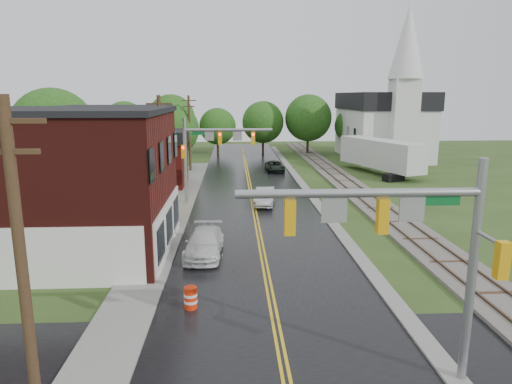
{
  "coord_description": "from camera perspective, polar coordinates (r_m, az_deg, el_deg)",
  "views": [
    {
      "loc": [
        -1.64,
        -10.72,
        8.96
      ],
      "look_at": [
        -0.34,
        15.03,
        3.5
      ],
      "focal_mm": 32.0,
      "sensor_mm": 36.0,
      "label": 1
    }
  ],
  "objects": [
    {
      "name": "sidewalk_left",
      "position": [
        37.11,
        -9.86,
        -2.19
      ],
      "size": [
        2.4,
        50.0,
        0.12
      ],
      "primitive_type": "cube",
      "color": "gray",
      "rests_on": "ground"
    },
    {
      "name": "utility_pole_c",
      "position": [
        55.12,
        -8.31,
        7.42
      ],
      "size": [
        1.8,
        0.28,
        9.0
      ],
      "color": "#382616",
      "rests_on": "ground"
    },
    {
      "name": "traffic_signal_far",
      "position": [
        37.97,
        -5.66,
        5.88
      ],
      "size": [
        7.34,
        0.43,
        7.2
      ],
      "color": "gray",
      "rests_on": "ground"
    },
    {
      "name": "semi_trailer",
      "position": [
        54.87,
        15.3,
        4.62
      ],
      "size": [
        6.66,
        12.91,
        3.97
      ],
      "color": "black",
      "rests_on": "ground"
    },
    {
      "name": "sedan_silver",
      "position": [
        37.98,
        1.11,
        -0.59
      ],
      "size": [
        2.08,
        4.48,
        1.42
      ],
      "primitive_type": "imported",
      "rotation": [
        0.0,
        0.0,
        -0.14
      ],
      "color": "silver",
      "rests_on": "ground"
    },
    {
      "name": "tree_left_e",
      "position": [
        57.22,
        -10.2,
        7.62
      ],
      "size": [
        6.4,
        6.4,
        8.16
      ],
      "color": "black",
      "rests_on": "ground"
    },
    {
      "name": "brick_building",
      "position": [
        28.32,
        -25.35,
        1.02
      ],
      "size": [
        14.3,
        10.3,
        8.3
      ],
      "color": "#46130F",
      "rests_on": "ground"
    },
    {
      "name": "tree_left_b",
      "position": [
        45.71,
        -23.82,
        6.88
      ],
      "size": [
        7.6,
        7.6,
        9.69
      ],
      "color": "black",
      "rests_on": "ground"
    },
    {
      "name": "tree_left_c",
      "position": [
        52.26,
        -16.49,
        6.59
      ],
      "size": [
        6.0,
        6.0,
        7.65
      ],
      "color": "black",
      "rests_on": "ground"
    },
    {
      "name": "construction_barrel",
      "position": [
        20.19,
        -8.17,
        -12.97
      ],
      "size": [
        0.61,
        0.61,
        0.98
      ],
      "primitive_type": "cylinder",
      "rotation": [
        0.0,
        0.0,
        0.11
      ],
      "color": "red",
      "rests_on": "ground"
    },
    {
      "name": "pickup_white",
      "position": [
        26.31,
        -6.47,
        -6.37
      ],
      "size": [
        2.27,
        5.06,
        1.44
      ],
      "primitive_type": "imported",
      "rotation": [
        0.0,
        0.0,
        -0.05
      ],
      "color": "silver",
      "rests_on": "ground"
    },
    {
      "name": "traffic_signal_near",
      "position": [
        14.28,
        18.29,
        -4.9
      ],
      "size": [
        7.34,
        0.3,
        7.2
      ],
      "color": "gray",
      "rests_on": "ground"
    },
    {
      "name": "church",
      "position": [
        68.06,
        15.86,
        8.88
      ],
      "size": [
        10.4,
        18.4,
        20.0
      ],
      "color": "silver",
      "rests_on": "ground"
    },
    {
      "name": "railroad",
      "position": [
        48.0,
        11.21,
        1.1
      ],
      "size": [
        3.2,
        80.0,
        0.3
      ],
      "color": "#59544C",
      "rests_on": "ground"
    },
    {
      "name": "utility_pole_a",
      "position": [
        12.63,
        -27.16,
        -9.04
      ],
      "size": [
        1.8,
        0.28,
        9.0
      ],
      "color": "#382616",
      "rests_on": "ground"
    },
    {
      "name": "utility_pole_b",
      "position": [
        33.39,
        -11.78,
        4.41
      ],
      "size": [
        1.8,
        0.28,
        9.0
      ],
      "color": "#382616",
      "rests_on": "ground"
    },
    {
      "name": "main_road",
      "position": [
        41.73,
        -0.56,
        -0.44
      ],
      "size": [
        10.0,
        90.0,
        0.02
      ],
      "primitive_type": "cube",
      "color": "black",
      "rests_on": "ground"
    },
    {
      "name": "curb_right",
      "position": [
        47.12,
        5.77,
        0.94
      ],
      "size": [
        0.8,
        70.0,
        0.12
      ],
      "primitive_type": "cube",
      "color": "gray",
      "rests_on": "ground"
    },
    {
      "name": "darkred_building",
      "position": [
        46.97,
        -13.13,
        3.37
      ],
      "size": [
        7.0,
        6.0,
        4.4
      ],
      "primitive_type": "cube",
      "color": "#3F0F0C",
      "rests_on": "ground"
    },
    {
      "name": "yellow_house",
      "position": [
        38.33,
        -17.0,
        2.79
      ],
      "size": [
        8.0,
        7.0,
        6.4
      ],
      "primitive_type": "cube",
      "color": "tan",
      "rests_on": "ground"
    },
    {
      "name": "suv_dark",
      "position": [
        54.95,
        2.37,
        3.22
      ],
      "size": [
        2.2,
        4.53,
        1.24
      ],
      "primitive_type": "imported",
      "rotation": [
        0.0,
        0.0,
        0.03
      ],
      "color": "black",
      "rests_on": "ground"
    }
  ]
}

